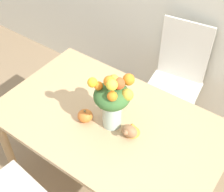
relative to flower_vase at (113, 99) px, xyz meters
The scene contains 6 objects.
ground_plane 0.98m from the flower_vase, 156.69° to the left, with size 12.00×12.00×0.00m, color #8E7556.
dining_table 0.32m from the flower_vase, 156.69° to the left, with size 1.44×0.88×0.76m.
flower_vase is the anchor object (origin of this frame).
pumpkin 0.25m from the flower_vase, 155.68° to the right, with size 0.10×0.10×0.09m.
turkey_figurine 0.22m from the flower_vase, ahead, with size 0.10×0.14×0.08m.
dining_chair_near_window 0.96m from the flower_vase, 88.05° to the left, with size 0.47×0.47×1.02m.
Camera 1 is at (0.77, -1.04, 2.23)m, focal length 50.00 mm.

